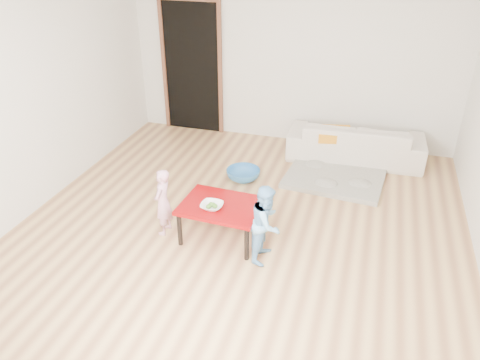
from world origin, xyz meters
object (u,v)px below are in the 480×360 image
at_px(sofa, 355,141).
at_px(child_blue, 267,223).
at_px(red_table, 222,221).
at_px(child_pink, 163,202).
at_px(basin, 243,174).
at_px(bowl, 212,206).

bearing_deg(sofa, child_blue, 73.51).
distance_m(red_table, child_pink, 0.68).
bearing_deg(basin, child_blue, -65.77).
relative_size(bowl, child_blue, 0.28).
bearing_deg(child_blue, child_pink, 89.46).
height_order(red_table, child_blue, child_blue).
relative_size(red_table, bowl, 3.67).
distance_m(bowl, child_pink, 0.58).
bearing_deg(bowl, basin, 93.33).
height_order(sofa, bowl, sofa).
bearing_deg(basin, red_table, -83.42).
bearing_deg(red_table, bowl, -124.64).
relative_size(child_pink, child_blue, 0.93).
distance_m(sofa, red_table, 2.73).
height_order(child_blue, basin, child_blue).
bearing_deg(child_pink, red_table, 96.71).
relative_size(red_table, child_pink, 1.10).
bearing_deg(sofa, red_table, 61.37).
xyz_separation_m(red_table, child_pink, (-0.65, -0.08, 0.17)).
bearing_deg(sofa, bowl, 61.02).
relative_size(child_blue, basin, 1.83).
relative_size(sofa, red_table, 2.24).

